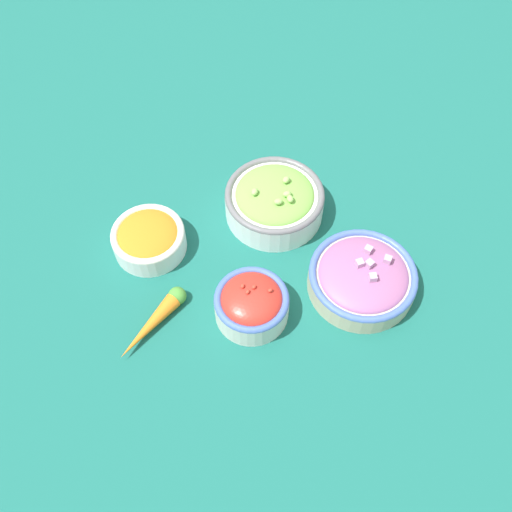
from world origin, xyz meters
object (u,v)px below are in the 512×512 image
bowl_red_onion (362,277)px  loose_carrot (155,320)px  bowl_carrots (149,238)px  bowl_lettuce (275,200)px  bowl_cherry_tomatoes (252,303)px

bowl_red_onion → loose_carrot: size_ratio=1.42×
bowl_carrots → loose_carrot: 0.15m
loose_carrot → bowl_lettuce: bearing=175.3°
bowl_carrots → bowl_lettuce: bearing=14.4°
bowl_lettuce → loose_carrot: 0.29m
loose_carrot → bowl_carrots: bearing=-135.4°
bowl_cherry_tomatoes → loose_carrot: (-0.15, -0.01, -0.02)m
bowl_red_onion → bowl_lettuce: bearing=127.5°
bowl_carrots → bowl_red_onion: bearing=-17.3°
bowl_carrots → bowl_lettuce: (0.22, 0.06, 0.01)m
bowl_cherry_tomatoes → bowl_carrots: (-0.16, 0.14, -0.01)m
bowl_red_onion → bowl_lettuce: (-0.13, 0.16, 0.01)m
bowl_cherry_tomatoes → bowl_red_onion: (0.18, 0.03, -0.01)m
bowl_cherry_tomatoes → loose_carrot: size_ratio=0.95×
bowl_carrots → loose_carrot: size_ratio=1.01×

